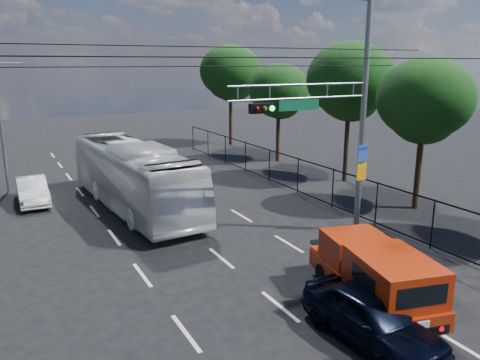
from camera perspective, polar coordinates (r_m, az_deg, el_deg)
lane_markings at (r=22.80m, az=-8.91°, el=-4.03°), size 6.12×38.00×0.01m
signal_mast at (r=19.08m, az=12.14°, el=8.40°), size 6.43×0.39×9.50m
streetlight_left at (r=28.70m, az=-26.83°, el=6.42°), size 2.09×0.22×7.08m
utility_wires at (r=16.87m, az=-3.83°, el=14.73°), size 22.00×5.04×0.74m
fence_right at (r=24.46m, az=9.51°, el=-0.30°), size 0.06×34.03×2.00m
tree_right_b at (r=24.01m, az=21.53°, el=8.41°), size 4.50×4.50×7.31m
tree_right_c at (r=28.62m, az=13.22°, el=11.15°), size 5.10×5.10×8.29m
tree_right_d at (r=34.03m, az=4.75°, el=10.40°), size 4.32×4.32×7.02m
tree_right_e at (r=41.02m, az=-1.17°, el=12.59°), size 5.28×5.28×8.58m
red_pickup at (r=14.58m, az=15.98°, el=-10.85°), size 2.99×5.45×1.93m
navy_hatchback at (r=12.94m, az=15.73°, el=-15.81°), size 1.86×4.21×1.41m
white_bus at (r=23.59m, az=-12.86°, el=0.50°), size 3.58×11.86×3.26m
white_van at (r=26.25m, az=-24.00°, el=-1.20°), size 1.39×3.99×1.31m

